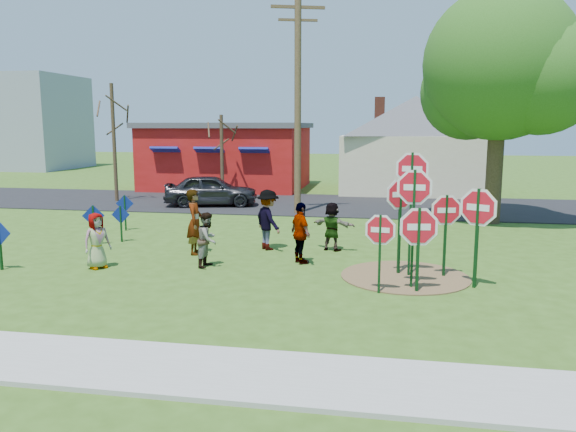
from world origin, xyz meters
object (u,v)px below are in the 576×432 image
object	(u,v)px
person_b	(195,222)
utility_pole	(298,100)
stop_sign_b	(412,182)
leafy_tree	(504,72)
stop_sign_c	(414,201)
person_a	(97,241)
stop_sign_a	(380,236)
suv	(211,190)
stop_sign_d	(446,216)

from	to	relation	value
person_b	utility_pole	bearing A→B (deg)	-19.98
stop_sign_b	leafy_tree	xyz separation A→B (m)	(3.60, 8.49, 3.33)
stop_sign_c	person_a	bearing A→B (deg)	178.72
stop_sign_b	utility_pole	world-z (taller)	utility_pole
stop_sign_a	leafy_tree	world-z (taller)	leafy_tree
person_a	suv	xyz separation A→B (m)	(-0.56, 11.60, 0.02)
stop_sign_d	leafy_tree	xyz separation A→B (m)	(2.74, 8.42, 4.16)
stop_sign_a	utility_pole	world-z (taller)	utility_pole
stop_sign_a	suv	distance (m)	14.88
utility_pole	leafy_tree	bearing A→B (deg)	-7.27
stop_sign_d	stop_sign_c	bearing A→B (deg)	-139.78
person_a	utility_pole	world-z (taller)	utility_pole
stop_sign_b	stop_sign_c	bearing A→B (deg)	-82.26
stop_sign_a	stop_sign_d	bearing A→B (deg)	54.14
stop_sign_b	utility_pole	xyz separation A→B (m)	(-4.35, 9.51, 2.42)
stop_sign_b	utility_pole	bearing A→B (deg)	121.27
stop_sign_c	leafy_tree	world-z (taller)	leafy_tree
stop_sign_a	utility_pole	xyz separation A→B (m)	(-3.64, 11.11, 3.49)
person_b	suv	distance (m)	9.88
stop_sign_c	leafy_tree	xyz separation A→B (m)	(3.58, 9.56, 3.66)
stop_sign_c	utility_pole	bearing A→B (deg)	114.17
person_b	suv	bearing A→B (deg)	7.30
stop_sign_c	suv	bearing A→B (deg)	127.55
stop_sign_b	person_b	xyz separation A→B (m)	(-6.12, 1.42, -1.42)
stop_sign_c	stop_sign_d	bearing A→B (deg)	55.20
stop_sign_d	person_a	distance (m)	9.04
stop_sign_c	suv	xyz separation A→B (m)	(-8.69, 12.03, -1.28)
stop_sign_b	person_b	bearing A→B (deg)	173.61
person_b	stop_sign_b	bearing A→B (deg)	-110.75
stop_sign_d	leafy_tree	size ratio (longest dim) A/B	0.25
stop_sign_c	person_b	xyz separation A→B (m)	(-6.14, 2.48, -1.09)
stop_sign_c	person_b	bearing A→B (deg)	159.67
stop_sign_d	stop_sign_b	bearing A→B (deg)	171.42
person_a	stop_sign_a	bearing A→B (deg)	-62.80
utility_pole	person_a	bearing A→B (deg)	-110.32
suv	utility_pole	world-z (taller)	utility_pole
utility_pole	leafy_tree	world-z (taller)	utility_pole
person_a	person_b	size ratio (longest dim) A/B	0.78
stop_sign_a	stop_sign_c	bearing A→B (deg)	43.45
utility_pole	stop_sign_a	bearing A→B (deg)	-71.87
stop_sign_d	person_a	world-z (taller)	stop_sign_d
stop_sign_a	utility_pole	size ratio (longest dim) A/B	0.21
stop_sign_a	leafy_tree	size ratio (longest dim) A/B	0.22
stop_sign_a	leafy_tree	xyz separation A→B (m)	(4.31, 10.09, 4.40)
stop_sign_b	person_a	bearing A→B (deg)	-168.82
utility_pole	stop_sign_c	bearing A→B (deg)	-67.52
stop_sign_b	leafy_tree	distance (m)	9.81
person_b	leafy_tree	world-z (taller)	leafy_tree
stop_sign_d	person_a	bearing A→B (deg)	171.26
stop_sign_c	stop_sign_d	distance (m)	1.50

